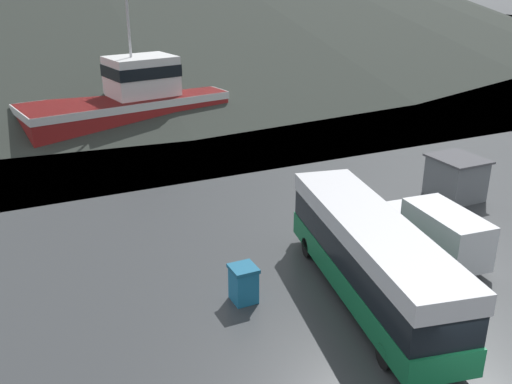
# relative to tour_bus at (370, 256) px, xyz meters

# --- Properties ---
(water_surface) EXTENTS (240.00, 240.00, 0.00)m
(water_surface) POSITION_rel_tour_bus_xyz_m (-0.26, 135.41, -1.91)
(water_surface) COLOR #3D5160
(water_surface) RESTS_ON ground
(tour_bus) EXTENTS (4.80, 11.66, 3.42)m
(tour_bus) POSITION_rel_tour_bus_xyz_m (0.00, 0.00, 0.00)
(tour_bus) COLOR #146B3D
(tour_bus) RESTS_ON ground
(delivery_van) EXTENTS (2.53, 6.09, 2.38)m
(delivery_van) POSITION_rel_tour_bus_xyz_m (4.94, 1.70, -0.66)
(delivery_van) COLOR silver
(delivery_van) RESTS_ON ground
(fishing_boat) EXTENTS (17.17, 8.35, 12.46)m
(fishing_boat) POSITION_rel_tour_bus_xyz_m (-2.07, 30.06, 0.12)
(fishing_boat) COLOR maroon
(fishing_boat) RESTS_ON water_surface
(storage_bin) EXTENTS (0.99, 1.05, 1.50)m
(storage_bin) POSITION_rel_tour_bus_xyz_m (-4.47, 1.97, -1.15)
(storage_bin) COLOR teal
(storage_bin) RESTS_ON ground
(dock_kiosk) EXTENTS (2.58, 2.91, 2.37)m
(dock_kiosk) POSITION_rel_tour_bus_xyz_m (10.81, 6.73, -0.72)
(dock_kiosk) COLOR slate
(dock_kiosk) RESTS_ON ground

